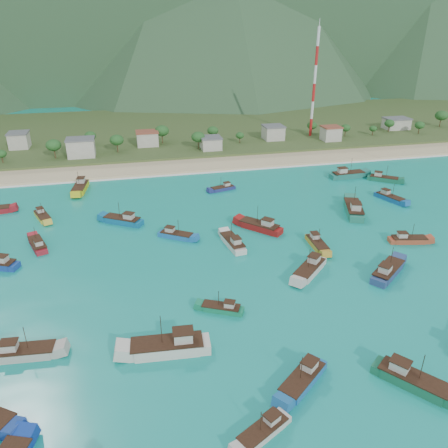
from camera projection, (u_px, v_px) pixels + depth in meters
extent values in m
plane|color=#0B8183|center=(214.00, 272.00, 96.66)|extent=(600.00, 600.00, 0.00)
cube|color=beige|center=(172.00, 167.00, 166.43)|extent=(400.00, 18.00, 1.20)
cube|color=#385123|center=(158.00, 131.00, 220.30)|extent=(400.00, 110.00, 2.40)
cube|color=white|center=(175.00, 175.00, 158.04)|extent=(400.00, 2.50, 0.08)
cube|color=beige|center=(19.00, 141.00, 184.09)|extent=(7.62, 8.32, 6.17)
cube|color=beige|center=(81.00, 148.00, 172.23)|extent=(10.34, 8.03, 6.76)
cube|color=beige|center=(147.00, 139.00, 187.50)|extent=(8.89, 7.41, 5.74)
cube|color=beige|center=(211.00, 143.00, 182.66)|extent=(8.07, 8.14, 4.68)
cube|color=beige|center=(273.00, 133.00, 197.48)|extent=(8.56, 8.26, 5.77)
cube|color=beige|center=(331.00, 134.00, 195.76)|extent=(7.66, 6.81, 5.83)
cube|color=beige|center=(396.00, 124.00, 216.85)|extent=(11.50, 8.23, 4.93)
cylinder|color=red|center=(311.00, 127.00, 203.60)|extent=(1.20, 1.20, 7.81)
cylinder|color=white|center=(312.00, 110.00, 200.29)|extent=(1.20, 1.20, 7.81)
cylinder|color=red|center=(314.00, 93.00, 196.98)|extent=(1.20, 1.20, 7.81)
cylinder|color=white|center=(315.00, 74.00, 193.68)|extent=(1.20, 1.20, 7.81)
cylinder|color=red|center=(317.00, 56.00, 190.37)|extent=(1.20, 1.20, 7.81)
cylinder|color=white|center=(318.00, 36.00, 187.07)|extent=(1.20, 1.20, 7.81)
cube|color=#1D725B|center=(353.00, 210.00, 126.34)|extent=(8.66, 14.47, 2.53)
cube|color=beige|center=(356.00, 206.00, 122.81)|extent=(3.48, 3.85, 2.05)
cylinder|color=#382114|center=(355.00, 196.00, 125.31)|extent=(0.12, 0.12, 5.69)
cube|color=navy|center=(222.00, 189.00, 143.39)|extent=(8.72, 4.58, 1.52)
cube|color=beige|center=(227.00, 184.00, 143.54)|extent=(2.24, 1.98, 1.24)
cylinder|color=#382114|center=(221.00, 182.00, 142.14)|extent=(0.12, 0.12, 3.42)
cube|color=#1A63AB|center=(177.00, 236.00, 111.97)|extent=(9.25, 7.40, 1.69)
cube|color=beige|center=(170.00, 230.00, 111.92)|extent=(2.70, 2.58, 1.37)
cylinder|color=#382114|center=(178.00, 227.00, 110.64)|extent=(0.12, 0.12, 3.79)
cube|color=#B0A99E|center=(25.00, 354.00, 72.27)|extent=(11.02, 4.12, 1.96)
cube|color=beige|center=(9.00, 346.00, 71.24)|extent=(2.61, 2.18, 1.59)
cylinder|color=#382114|center=(26.00, 338.00, 71.00)|extent=(0.12, 0.12, 4.41)
cube|color=beige|center=(309.00, 271.00, 96.06)|extent=(10.56, 10.29, 2.07)
cube|color=beige|center=(314.00, 259.00, 97.03)|extent=(3.31, 3.29, 1.68)
cylinder|color=#382114|center=(309.00, 259.00, 94.15)|extent=(0.12, 0.12, 4.66)
cube|color=#A94528|center=(409.00, 241.00, 109.59)|extent=(9.82, 4.72, 1.72)
cube|color=beige|center=(402.00, 235.00, 108.91)|extent=(2.46, 2.14, 1.40)
cylinder|color=#382114|center=(413.00, 231.00, 108.42)|extent=(0.12, 0.12, 3.86)
cube|color=beige|center=(167.00, 348.00, 73.07)|extent=(13.76, 4.98, 2.45)
cube|color=beige|center=(183.00, 336.00, 72.50)|extent=(3.24, 2.70, 1.99)
cylinder|color=#382114|center=(161.00, 330.00, 71.27)|extent=(0.12, 0.12, 5.52)
cube|color=gold|center=(317.00, 245.00, 107.40)|extent=(3.16, 9.67, 1.74)
cube|color=beige|center=(315.00, 236.00, 108.47)|extent=(1.83, 2.24, 1.41)
cylinder|color=#382114|center=(319.00, 236.00, 105.72)|extent=(0.12, 0.12, 3.92)
cube|color=navy|center=(388.00, 272.00, 95.56)|extent=(11.41, 9.97, 2.14)
cube|color=beige|center=(385.00, 269.00, 93.05)|extent=(3.43, 3.34, 1.74)
cylinder|color=#382114|center=(392.00, 257.00, 94.56)|extent=(0.12, 0.12, 4.81)
cube|color=maroon|center=(259.00, 227.00, 116.28)|extent=(10.68, 11.15, 2.17)
cube|color=beige|center=(268.00, 223.00, 114.20)|extent=(3.44, 3.47, 1.76)
cylinder|color=#382114|center=(258.00, 214.00, 115.14)|extent=(0.12, 0.12, 4.88)
cube|color=#185B9F|center=(390.00, 199.00, 135.21)|extent=(6.07, 10.47, 1.83)
cube|color=beige|center=(386.00, 192.00, 136.09)|extent=(2.48, 2.76, 1.48)
cylinder|color=#382114|center=(393.00, 190.00, 133.51)|extent=(0.12, 0.12, 4.11)
cube|color=gold|center=(80.00, 189.00, 142.79)|extent=(5.05, 12.46, 2.20)
cube|color=beige|center=(81.00, 180.00, 144.18)|extent=(2.54, 3.00, 1.79)
cylinder|color=#382114|center=(78.00, 179.00, 140.66)|extent=(0.12, 0.12, 4.95)
cube|color=gold|center=(43.00, 217.00, 122.64)|extent=(5.93, 9.48, 1.66)
cube|color=beige|center=(40.00, 210.00, 123.39)|extent=(2.33, 2.55, 1.35)
cylinder|color=#382114|center=(42.00, 209.00, 121.11)|extent=(0.12, 0.12, 3.74)
cube|color=beige|center=(263.00, 433.00, 58.61)|extent=(8.69, 6.24, 1.55)
cube|color=beige|center=(272.00, 418.00, 59.06)|extent=(2.44, 2.29, 1.26)
cylinder|color=#382114|center=(261.00, 421.00, 57.26)|extent=(0.12, 0.12, 3.48)
cube|color=#1C6B5E|center=(348.00, 176.00, 154.75)|extent=(12.76, 4.18, 2.30)
cube|color=beige|center=(342.00, 171.00, 153.27)|extent=(2.95, 2.42, 1.87)
cylinder|color=#382114|center=(351.00, 165.00, 153.34)|extent=(0.12, 0.12, 5.17)
cube|color=#1B5F9F|center=(302.00, 381.00, 66.72)|extent=(10.07, 8.93, 1.90)
cube|color=beige|center=(309.00, 365.00, 67.51)|extent=(3.05, 2.97, 1.54)
cylinder|color=#382114|center=(301.00, 368.00, 65.00)|extent=(0.12, 0.12, 4.27)
cube|color=beige|center=(2.00, 259.00, 97.50)|extent=(2.91, 2.66, 1.54)
cube|color=silver|center=(232.00, 243.00, 108.12)|extent=(4.59, 10.89, 1.92)
cube|color=beige|center=(236.00, 241.00, 105.56)|extent=(2.25, 2.65, 1.56)
cylinder|color=#382114|center=(232.00, 231.00, 107.31)|extent=(0.12, 0.12, 4.32)
cube|color=maroon|center=(38.00, 245.00, 107.34)|extent=(5.97, 9.86, 1.72)
cube|color=beige|center=(38.00, 243.00, 105.22)|extent=(2.39, 2.63, 1.40)
cylinder|color=#382114|center=(35.00, 234.00, 106.57)|extent=(0.12, 0.12, 3.88)
cube|color=#176343|center=(413.00, 382.00, 66.42)|extent=(9.78, 11.21, 2.10)
cube|color=beige|center=(400.00, 366.00, 66.96)|extent=(3.28, 3.37, 1.71)
cylinder|color=#382114|center=(422.00, 367.00, 64.60)|extent=(0.12, 0.12, 4.72)
cube|color=#0C5D8C|center=(122.00, 221.00, 119.89)|extent=(11.20, 8.75, 2.03)
cube|color=beige|center=(129.00, 216.00, 118.43)|extent=(3.24, 3.08, 1.65)
cylinder|color=#382114|center=(119.00, 210.00, 118.69)|extent=(0.12, 0.12, 4.57)
cube|color=#127B52|center=(221.00, 309.00, 83.75)|extent=(8.38, 5.78, 1.48)
cube|color=beige|center=(230.00, 305.00, 82.83)|extent=(2.33, 2.16, 1.21)
cylinder|color=#382114|center=(219.00, 299.00, 82.83)|extent=(0.12, 0.12, 3.34)
cube|color=#156244|center=(384.00, 180.00, 151.51)|extent=(10.09, 8.68, 1.88)
cube|color=beige|center=(378.00, 174.00, 151.57)|extent=(3.02, 2.93, 1.53)
cylinder|color=#382114|center=(387.00, 171.00, 150.00)|extent=(0.12, 0.12, 4.23)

